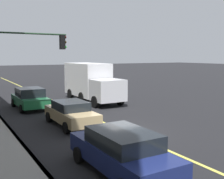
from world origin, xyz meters
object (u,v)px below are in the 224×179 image
object	(u,v)px
car_green	(30,98)
car_navy	(122,151)
car_tan	(71,113)
traffic_light_mast	(26,58)
truck_white	(91,82)

from	to	relation	value
car_green	car_navy	size ratio (longest dim) A/B	0.92
car_tan	traffic_light_mast	distance (m)	4.20
car_green	traffic_light_mast	distance (m)	5.20
car_green	traffic_light_mast	world-z (taller)	traffic_light_mast
car_tan	truck_white	bearing A→B (deg)	-33.59
car_navy	car_green	bearing A→B (deg)	-0.88
car_green	truck_white	size ratio (longest dim) A/B	0.58
car_tan	car_green	bearing A→B (deg)	6.89
car_green	truck_white	world-z (taller)	truck_white
car_green	car_navy	world-z (taller)	car_green
car_navy	car_tan	bearing A→B (deg)	-7.86
car_green	traffic_light_mast	size ratio (longest dim) A/B	0.77
car_green	car_tan	distance (m)	6.25
truck_white	traffic_light_mast	xyz separation A→B (m)	(-4.89, 6.57, 2.10)
truck_white	car_navy	bearing A→B (deg)	158.04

